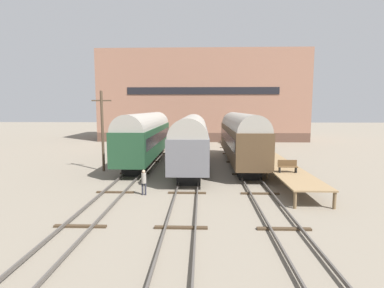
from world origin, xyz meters
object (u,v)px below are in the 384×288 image
object	(u,v)px
train_car_green	(146,134)
train_car_grey	(191,139)
person_worker	(144,180)
utility_pole	(102,130)
bench	(288,166)
train_car_brown	(241,136)

from	to	relation	value
train_car_green	train_car_grey	world-z (taller)	train_car_green
person_worker	utility_pole	distance (m)	9.69
train_car_green	person_worker	world-z (taller)	train_car_green
train_car_green	bench	xyz separation A→B (m)	(12.32, -9.81, -1.43)
train_car_brown	person_worker	size ratio (longest dim) A/B	9.79
bench	person_worker	world-z (taller)	bench
train_car_brown	person_worker	bearing A→B (deg)	-125.47
bench	train_car_green	bearing A→B (deg)	141.45
train_car_brown	person_worker	xyz separation A→B (m)	(-7.86, -11.03, -2.01)
bench	utility_pole	bearing A→B (deg)	161.46
person_worker	utility_pole	xyz separation A→B (m)	(-5.25, 7.63, 2.82)
train_car_grey	train_car_green	bearing A→B (deg)	144.39
train_car_green	person_worker	xyz separation A→B (m)	(2.09, -12.25, -1.99)
person_worker	utility_pole	world-z (taller)	utility_pole
bench	utility_pole	xyz separation A→B (m)	(-15.48, 5.19, 2.26)
train_car_green	utility_pole	bearing A→B (deg)	-124.40
utility_pole	train_car_brown	bearing A→B (deg)	14.54
train_car_green	bench	size ratio (longest dim) A/B	12.46
train_car_grey	person_worker	xyz separation A→B (m)	(-2.88, -8.69, -1.85)
person_worker	train_car_brown	bearing A→B (deg)	54.53
train_car_grey	bench	distance (m)	9.72
train_car_green	train_car_grey	distance (m)	6.12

